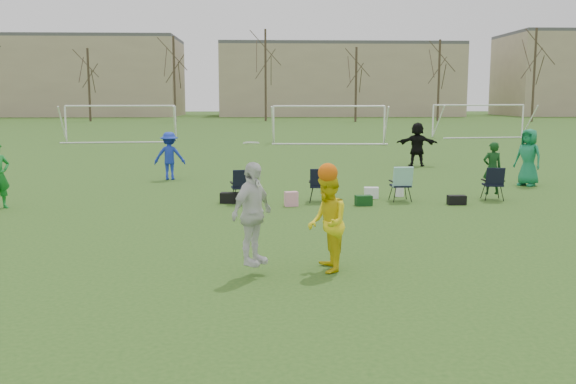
{
  "coord_description": "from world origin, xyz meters",
  "views": [
    {
      "loc": [
        -0.31,
        -10.24,
        2.96
      ],
      "look_at": [
        0.13,
        1.35,
        1.25
      ],
      "focal_mm": 40.0,
      "sensor_mm": 36.0,
      "label": 1
    }
  ],
  "objects_px": {
    "fielder_green_far": "(528,157)",
    "goal_right": "(479,111)",
    "fielder_blue": "(170,156)",
    "goal_left": "(121,113)",
    "center_contest": "(294,218)",
    "goal_mid": "(329,113)",
    "fielder_black": "(417,144)"
  },
  "relations": [
    {
      "from": "fielder_green_far",
      "to": "goal_right",
      "type": "height_order",
      "value": "goal_right"
    },
    {
      "from": "fielder_blue",
      "to": "goal_left",
      "type": "height_order",
      "value": "goal_left"
    },
    {
      "from": "fielder_blue",
      "to": "fielder_green_far",
      "type": "relative_size",
      "value": 0.9
    },
    {
      "from": "fielder_blue",
      "to": "center_contest",
      "type": "height_order",
      "value": "center_contest"
    },
    {
      "from": "center_contest",
      "to": "goal_mid",
      "type": "bearing_deg",
      "value": 83.15
    },
    {
      "from": "goal_left",
      "to": "goal_right",
      "type": "relative_size",
      "value": 1.01
    },
    {
      "from": "fielder_green_far",
      "to": "goal_mid",
      "type": "distance_m",
      "value": 21.54
    },
    {
      "from": "fielder_black",
      "to": "goal_mid",
      "type": "distance_m",
      "value": 14.89
    },
    {
      "from": "fielder_green_far",
      "to": "fielder_black",
      "type": "relative_size",
      "value": 1.01
    },
    {
      "from": "fielder_green_far",
      "to": "goal_mid",
      "type": "height_order",
      "value": "goal_mid"
    },
    {
      "from": "fielder_black",
      "to": "fielder_green_far",
      "type": "bearing_deg",
      "value": 119.54
    },
    {
      "from": "fielder_green_far",
      "to": "center_contest",
      "type": "relative_size",
      "value": 0.85
    },
    {
      "from": "fielder_black",
      "to": "goal_left",
      "type": "distance_m",
      "value": 23.38
    },
    {
      "from": "fielder_black",
      "to": "center_contest",
      "type": "relative_size",
      "value": 0.85
    },
    {
      "from": "goal_mid",
      "to": "goal_right",
      "type": "xyz_separation_m",
      "value": [
        12.0,
        6.0,
        0.0
      ]
    },
    {
      "from": "fielder_green_far",
      "to": "center_contest",
      "type": "xyz_separation_m",
      "value": [
        -8.43,
        -10.62,
        -0.01
      ]
    },
    {
      "from": "fielder_blue",
      "to": "goal_right",
      "type": "bearing_deg",
      "value": -129.23
    },
    {
      "from": "fielder_blue",
      "to": "goal_right",
      "type": "height_order",
      "value": "goal_right"
    },
    {
      "from": "center_contest",
      "to": "goal_right",
      "type": "distance_m",
      "value": 40.83
    },
    {
      "from": "goal_right",
      "to": "goal_left",
      "type": "bearing_deg",
      "value": -179.25
    },
    {
      "from": "goal_mid",
      "to": "goal_left",
      "type": "bearing_deg",
      "value": 175.87
    },
    {
      "from": "center_contest",
      "to": "goal_mid",
      "type": "relative_size",
      "value": 0.3
    },
    {
      "from": "fielder_black",
      "to": "goal_right",
      "type": "xyz_separation_m",
      "value": [
        9.64,
        20.67,
        0.97
      ]
    },
    {
      "from": "fielder_blue",
      "to": "center_contest",
      "type": "distance_m",
      "value": 13.3
    },
    {
      "from": "center_contest",
      "to": "goal_left",
      "type": "distance_m",
      "value": 35.16
    },
    {
      "from": "fielder_blue",
      "to": "fielder_green_far",
      "type": "distance_m",
      "value": 12.52
    },
    {
      "from": "fielder_green_far",
      "to": "goal_right",
      "type": "distance_m",
      "value": 28.02
    },
    {
      "from": "fielder_green_far",
      "to": "fielder_black",
      "type": "distance_m",
      "value": 6.74
    },
    {
      "from": "goal_mid",
      "to": "goal_right",
      "type": "relative_size",
      "value": 1.01
    },
    {
      "from": "fielder_blue",
      "to": "goal_right",
      "type": "relative_size",
      "value": 0.24
    },
    {
      "from": "fielder_blue",
      "to": "goal_mid",
      "type": "bearing_deg",
      "value": -113.07
    },
    {
      "from": "fielder_blue",
      "to": "fielder_black",
      "type": "distance_m",
      "value": 10.94
    }
  ]
}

